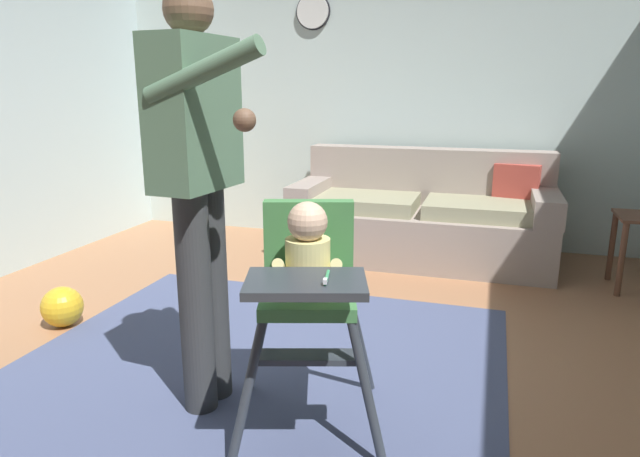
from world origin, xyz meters
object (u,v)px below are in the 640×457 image
Objects in this scene: high_chair at (308,275)px; adult_standing at (199,182)px; wall_clock at (313,11)px; toy_ball_second at (62,307)px; couch at (423,218)px.

high_chair is 0.55× the size of adult_standing.
adult_standing is 5.59× the size of wall_clock.
toy_ball_second is at bearing -123.94° from high_chair.
couch is 1.17× the size of adult_standing.
wall_clock reaches higher than toy_ball_second.
couch is 6.55× the size of wall_clock.
high_chair reaches higher than toy_ball_second.
adult_standing is 7.36× the size of toy_ball_second.
couch is 2.14× the size of high_chair.
adult_standing is 1.55m from toy_ball_second.
couch is 2.70m from toy_ball_second.
high_chair is at bearing -3.19° from couch.
adult_standing is at bearing -80.86° from wall_clock.
toy_ball_second is 0.76× the size of wall_clock.
toy_ball_second is (-1.81, -1.99, -0.21)m from couch.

